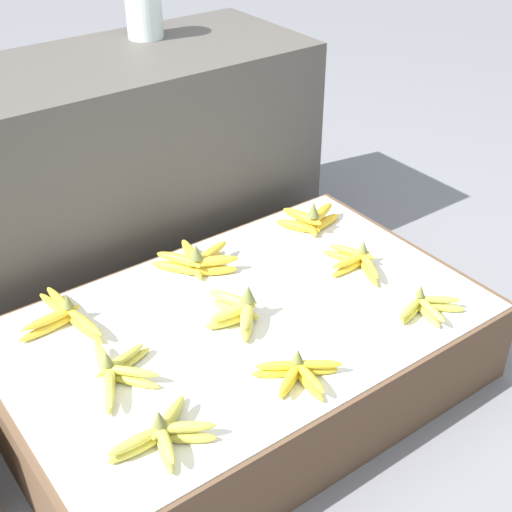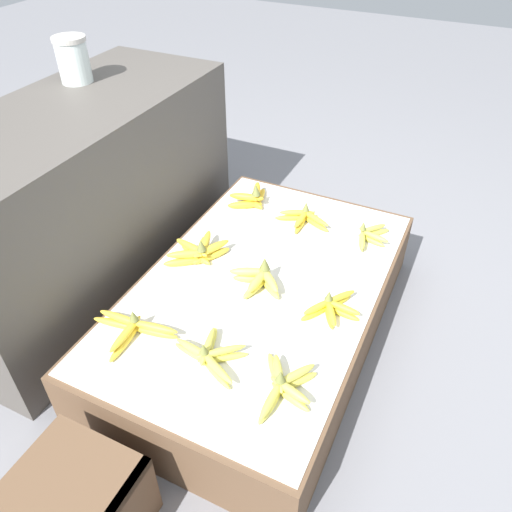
{
  "view_description": "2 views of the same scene",
  "coord_description": "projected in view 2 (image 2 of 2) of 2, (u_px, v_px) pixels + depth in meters",
  "views": [
    {
      "loc": [
        -0.85,
        -1.22,
        1.44
      ],
      "look_at": [
        0.08,
        0.05,
        0.4
      ],
      "focal_mm": 50.0,
      "sensor_mm": 36.0,
      "label": 1
    },
    {
      "loc": [
        -1.18,
        -0.55,
        1.43
      ],
      "look_at": [
        -0.04,
        -0.0,
        0.41
      ],
      "focal_mm": 35.0,
      "sensor_mm": 36.0,
      "label": 2
    }
  ],
  "objects": [
    {
      "name": "banana_bunch_back_midright",
      "position": [
        252.0,
        198.0,
        2.12
      ],
      "size": [
        0.2,
        0.16,
        0.11
      ],
      "color": "gold",
      "rests_on": "display_platform"
    },
    {
      "name": "banana_bunch_front_midright",
      "position": [
        369.0,
        236.0,
        1.92
      ],
      "size": [
        0.2,
        0.13,
        0.08
      ],
      "color": "gold",
      "rests_on": "display_platform"
    },
    {
      "name": "banana_bunch_front_midleft",
      "position": [
        332.0,
        308.0,
        1.62
      ],
      "size": [
        0.2,
        0.18,
        0.08
      ],
      "color": "yellow",
      "rests_on": "display_platform"
    },
    {
      "name": "banana_bunch_front_left",
      "position": [
        283.0,
        386.0,
        1.38
      ],
      "size": [
        0.24,
        0.19,
        0.09
      ],
      "color": "gold",
      "rests_on": "display_platform"
    },
    {
      "name": "glass_jar",
      "position": [
        73.0,
        59.0,
        1.87
      ],
      "size": [
        0.12,
        0.12,
        0.17
      ],
      "color": "silver",
      "rests_on": "back_vendor_table"
    },
    {
      "name": "back_vendor_table",
      "position": [
        83.0,
        201.0,
        1.95
      ],
      "size": [
        1.36,
        0.55,
        0.74
      ],
      "color": "#4C4742",
      "rests_on": "ground_plane"
    },
    {
      "name": "banana_bunch_back_left",
      "position": [
        133.0,
        329.0,
        1.55
      ],
      "size": [
        0.18,
        0.29,
        0.09
      ],
      "color": "gold",
      "rests_on": "display_platform"
    },
    {
      "name": "banana_bunch_middle_midright",
      "position": [
        304.0,
        218.0,
        2.02
      ],
      "size": [
        0.15,
        0.24,
        0.08
      ],
      "color": "gold",
      "rests_on": "display_platform"
    },
    {
      "name": "banana_bunch_middle_left",
      "position": [
        210.0,
        355.0,
        1.47
      ],
      "size": [
        0.2,
        0.24,
        0.08
      ],
      "color": "gold",
      "rests_on": "display_platform"
    },
    {
      "name": "ground_plane",
      "position": [
        260.0,
        333.0,
        1.91
      ],
      "size": [
        10.0,
        10.0,
        0.0
      ],
      "primitive_type": "plane",
      "color": "slate"
    },
    {
      "name": "display_platform",
      "position": [
        261.0,
        309.0,
        1.83
      ],
      "size": [
        1.29,
        0.8,
        0.26
      ],
      "color": "brown",
      "rests_on": "ground_plane"
    },
    {
      "name": "banana_bunch_back_midleft",
      "position": [
        199.0,
        252.0,
        1.84
      ],
      "size": [
        0.23,
        0.2,
        0.11
      ],
      "color": "gold",
      "rests_on": "display_platform"
    },
    {
      "name": "banana_bunch_middle_midleft",
      "position": [
        260.0,
        279.0,
        1.71
      ],
      "size": [
        0.16,
        0.21,
        0.11
      ],
      "color": "#DBCC4C",
      "rests_on": "display_platform"
    }
  ]
}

